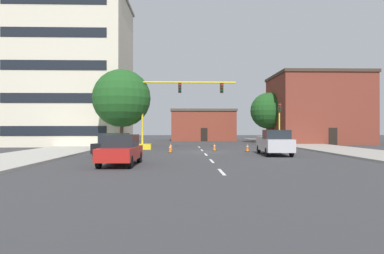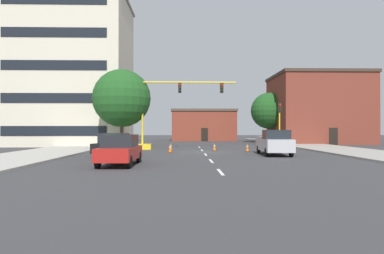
{
  "view_description": "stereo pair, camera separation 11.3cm",
  "coord_description": "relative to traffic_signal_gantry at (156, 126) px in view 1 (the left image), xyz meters",
  "views": [
    {
      "loc": [
        -1.87,
        -30.19,
        2.07
      ],
      "look_at": [
        -0.94,
        3.34,
        2.25
      ],
      "focal_mm": 31.72,
      "sensor_mm": 36.0,
      "label": 1
    },
    {
      "loc": [
        -1.76,
        -30.19,
        2.07
      ],
      "look_at": [
        -0.94,
        3.34,
        2.25
      ],
      "focal_mm": 31.72,
      "sensor_mm": 36.0,
      "label": 2
    }
  ],
  "objects": [
    {
      "name": "sedan_black_near_left",
      "position": [
        -2.49,
        -8.57,
        -1.43
      ],
      "size": [
        2.35,
        4.68,
        1.74
      ],
      "color": "black",
      "rests_on": "ground_plane"
    },
    {
      "name": "lane_stripe_seg_0",
      "position": [
        4.52,
        -17.88,
        -2.31
      ],
      "size": [
        0.16,
        2.4,
        0.01
      ],
      "primitive_type": "cube",
      "color": "silver",
      "rests_on": "ground_plane"
    },
    {
      "name": "traffic_cone_roadside_c",
      "position": [
        1.58,
        -4.87,
        -1.95
      ],
      "size": [
        0.36,
        0.36,
        0.74
      ],
      "color": "black",
      "rests_on": "ground_plane"
    },
    {
      "name": "ground_plane",
      "position": [
        4.52,
        -3.88,
        -2.32
      ],
      "size": [
        160.0,
        160.0,
        0.0
      ],
      "primitive_type": "plane",
      "color": "#38383A"
    },
    {
      "name": "lane_stripe_seg_2",
      "position": [
        4.52,
        -6.88,
        -2.31
      ],
      "size": [
        0.16,
        2.4,
        0.01
      ],
      "primitive_type": "cube",
      "color": "silver",
      "rests_on": "ground_plane"
    },
    {
      "name": "traffic_cone_roadside_d",
      "position": [
        8.51,
        -3.64,
        -1.94
      ],
      "size": [
        0.36,
        0.36,
        0.76
      ],
      "color": "black",
      "rests_on": "ground_plane"
    },
    {
      "name": "sidewalk_right",
      "position": [
        17.69,
        4.12,
        -2.25
      ],
      "size": [
        6.0,
        56.0,
        0.14
      ],
      "primitive_type": "cube",
      "color": "#9E998E",
      "rests_on": "ground_plane"
    },
    {
      "name": "building_brick_center",
      "position": [
        6.22,
        25.49,
        0.41
      ],
      "size": [
        11.17,
        7.33,
        5.43
      ],
      "color": "brown",
      "rests_on": "ground_plane"
    },
    {
      "name": "traffic_light_pole_right",
      "position": [
        12.97,
        1.72,
        1.21
      ],
      "size": [
        0.32,
        0.47,
        4.8
      ],
      "color": "yellow",
      "rests_on": "ground_plane"
    },
    {
      "name": "tree_left_near",
      "position": [
        -3.6,
        0.86,
        2.88
      ],
      "size": [
        5.93,
        5.93,
        8.17
      ],
      "color": "brown",
      "rests_on": "ground_plane"
    },
    {
      "name": "lane_stripe_seg_4",
      "position": [
        4.52,
        4.12,
        -2.31
      ],
      "size": [
        0.16,
        2.4,
        0.01
      ],
      "primitive_type": "cube",
      "color": "silver",
      "rests_on": "ground_plane"
    },
    {
      "name": "building_tall_left",
      "position": [
        -11.68,
        9.57,
        7.01
      ],
      "size": [
        14.69,
        11.66,
        18.63
      ],
      "color": "beige",
      "rests_on": "ground_plane"
    },
    {
      "name": "lane_stripe_seg_1",
      "position": [
        4.52,
        -12.38,
        -2.31
      ],
      "size": [
        0.16,
        2.4,
        0.01
      ],
      "primitive_type": "cube",
      "color": "silver",
      "rests_on": "ground_plane"
    },
    {
      "name": "pickup_truck_silver",
      "position": [
        9.91,
        -7.44,
        -1.34
      ],
      "size": [
        2.3,
        5.5,
        1.99
      ],
      "color": "#BCBCC1",
      "rests_on": "ground_plane"
    },
    {
      "name": "tree_right_far",
      "position": [
        15.15,
        14.77,
        2.37
      ],
      "size": [
        5.26,
        5.26,
        7.32
      ],
      "color": "brown",
      "rests_on": "ground_plane"
    },
    {
      "name": "building_row_right",
      "position": [
        21.85,
        13.72,
        2.58
      ],
      "size": [
        12.49,
        10.44,
        9.78
      ],
      "color": "brown",
      "rests_on": "ground_plane"
    },
    {
      "name": "sedan_red_mid_left",
      "position": [
        -0.86,
        -14.72,
        -1.43
      ],
      "size": [
        1.97,
        4.55,
        1.74
      ],
      "color": "#B21E19",
      "rests_on": "ground_plane"
    },
    {
      "name": "lane_stripe_seg_3",
      "position": [
        4.52,
        -1.38,
        -2.31
      ],
      "size": [
        0.16,
        2.4,
        0.01
      ],
      "primitive_type": "cube",
      "color": "silver",
      "rests_on": "ground_plane"
    },
    {
      "name": "traffic_cone_roadside_b",
      "position": [
        1.54,
        -2.37,
        -1.96
      ],
      "size": [
        0.36,
        0.36,
        0.73
      ],
      "color": "black",
      "rests_on": "ground_plane"
    },
    {
      "name": "traffic_signal_gantry",
      "position": [
        0.0,
        0.0,
        0.0
      ],
      "size": [
        10.3,
        1.2,
        6.83
      ],
      "color": "yellow",
      "rests_on": "ground_plane"
    },
    {
      "name": "traffic_cone_roadside_a",
      "position": [
        5.65,
        -2.36,
        -1.96
      ],
      "size": [
        0.36,
        0.36,
        0.73
      ],
      "color": "black",
      "rests_on": "ground_plane"
    },
    {
      "name": "sidewalk_left",
      "position": [
        -8.64,
        4.12,
        -2.25
      ],
      "size": [
        6.0,
        56.0,
        0.14
      ],
      "primitive_type": "cube",
      "color": "#B2ADA3",
      "rests_on": "ground_plane"
    }
  ]
}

